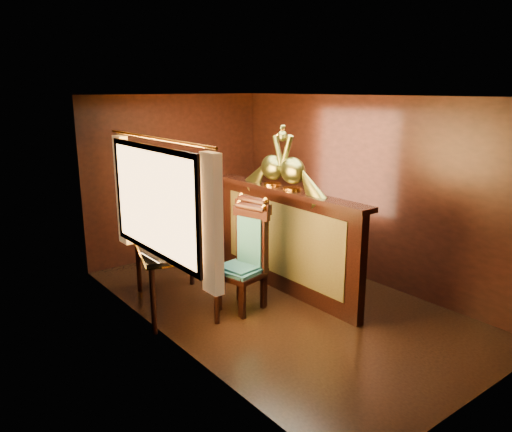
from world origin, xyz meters
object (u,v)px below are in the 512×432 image
object	(u,v)px
peacock_left	(293,159)
peacock_right	(272,156)
chair_right	(247,254)
chair_left	(248,249)
dining_table	(173,248)

from	to	relation	value
peacock_left	peacock_right	xyz separation A→B (m)	(0.00, 0.39, -0.01)
chair_right	peacock_right	distance (m)	1.31
chair_left	peacock_right	bearing A→B (deg)	17.45
dining_table	chair_right	world-z (taller)	chair_right
peacock_right	chair_left	bearing A→B (deg)	-153.70
chair_left	dining_table	bearing A→B (deg)	138.12
chair_left	peacock_left	bearing A→B (deg)	-16.17
chair_right	peacock_right	world-z (taller)	peacock_right
peacock_right	peacock_left	bearing A→B (deg)	-90.00
dining_table	chair_left	world-z (taller)	chair_left
chair_left	chair_right	size ratio (longest dim) A/B	1.05
dining_table	chair_right	bearing A→B (deg)	-19.44
peacock_left	peacock_right	bearing A→B (deg)	90.00
chair_left	peacock_left	size ratio (longest dim) A/B	1.72
chair_right	peacock_left	world-z (taller)	peacock_left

